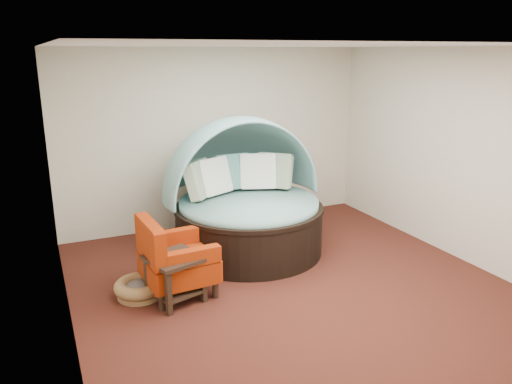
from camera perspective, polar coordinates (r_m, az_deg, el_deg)
name	(u,v)px	position (r m, az deg, el deg)	size (l,w,h in m)	color
floor	(288,283)	(6.23, 3.70, -10.33)	(5.00, 5.00, 0.00)	#481E14
wall_back	(216,138)	(7.99, -4.56, 6.13)	(5.00, 5.00, 0.00)	beige
wall_front	(456,248)	(3.84, 21.92, -5.91)	(5.00, 5.00, 0.00)	beige
wall_left	(58,198)	(5.10, -21.65, -0.59)	(5.00, 5.00, 0.00)	beige
wall_right	(454,154)	(7.25, 21.70, 4.04)	(5.00, 5.00, 0.00)	beige
ceiling	(293,45)	(5.59, 4.23, 16.38)	(5.00, 5.00, 0.00)	white
canopy_daybed	(245,189)	(6.97, -1.26, 0.30)	(2.26, 2.12, 1.89)	black
pet_basket	(139,288)	(6.02, -13.17, -10.62)	(0.61, 0.61, 0.20)	olive
red_armchair	(174,259)	(5.87, -9.39, -7.60)	(0.84, 0.84, 0.93)	black
side_table	(175,272)	(5.73, -9.23, -9.05)	(0.70, 0.70, 0.54)	black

